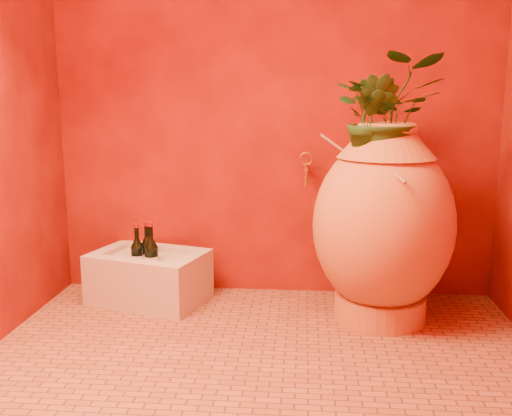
# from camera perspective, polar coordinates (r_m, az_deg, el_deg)

# --- Properties ---
(floor) EXTENTS (2.50, 2.50, 0.00)m
(floor) POSITION_cam_1_polar(r_m,az_deg,el_deg) (2.53, 0.40, -15.63)
(floor) COLOR brown
(floor) RESTS_ON ground
(wall_back) EXTENTS (2.50, 0.02, 2.50)m
(wall_back) POSITION_cam_1_polar(r_m,az_deg,el_deg) (3.26, 1.86, 13.05)
(wall_back) COLOR #5D0C05
(wall_back) RESTS_ON ground
(amphora) EXTENTS (0.77, 0.77, 1.01)m
(amphora) POSITION_cam_1_polar(r_m,az_deg,el_deg) (2.95, 12.58, -1.59)
(amphora) COLOR #B45F32
(amphora) RESTS_ON floor
(stone_basin) EXTENTS (0.70, 0.58, 0.28)m
(stone_basin) POSITION_cam_1_polar(r_m,az_deg,el_deg) (3.28, -10.63, -6.89)
(stone_basin) COLOR beige
(stone_basin) RESTS_ON floor
(wine_bottle_a) EXTENTS (0.08, 0.08, 0.32)m
(wine_bottle_a) POSITION_cam_1_polar(r_m,az_deg,el_deg) (3.16, -10.41, -5.03)
(wine_bottle_a) COLOR black
(wine_bottle_a) RESTS_ON stone_basin
(wine_bottle_b) EXTENTS (0.07, 0.07, 0.30)m
(wine_bottle_b) POSITION_cam_1_polar(r_m,az_deg,el_deg) (3.23, -11.76, -4.87)
(wine_bottle_b) COLOR black
(wine_bottle_b) RESTS_ON stone_basin
(wine_bottle_c) EXTENTS (0.07, 0.07, 0.30)m
(wine_bottle_c) POSITION_cam_1_polar(r_m,az_deg,el_deg) (3.27, -10.80, -4.64)
(wine_bottle_c) COLOR black
(wine_bottle_c) RESTS_ON stone_basin
(wall_tap) EXTENTS (0.08, 0.17, 0.18)m
(wall_tap) POSITION_cam_1_polar(r_m,az_deg,el_deg) (3.19, 5.02, 4.09)
(wall_tap) COLOR #B07828
(wall_tap) RESTS_ON wall_back
(plant_main) EXTENTS (0.55, 0.49, 0.58)m
(plant_main) POSITION_cam_1_polar(r_m,az_deg,el_deg) (2.90, 12.94, 9.02)
(plant_main) COLOR #194318
(plant_main) RESTS_ON amphora
(plant_side) EXTENTS (0.31, 0.29, 0.44)m
(plant_side) POSITION_cam_1_polar(r_m,az_deg,el_deg) (2.80, 11.60, 8.53)
(plant_side) COLOR #194318
(plant_side) RESTS_ON amphora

